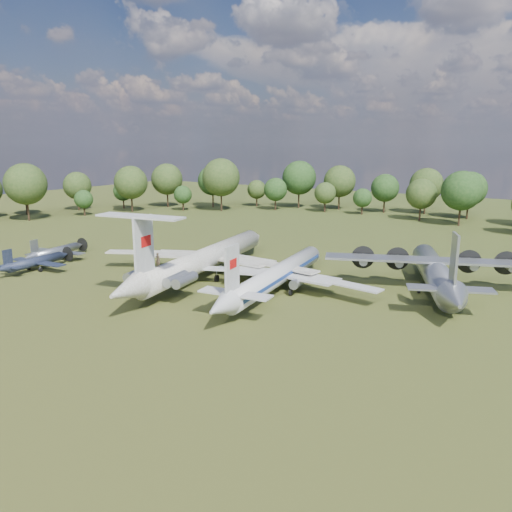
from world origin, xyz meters
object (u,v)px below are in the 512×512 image
Objects in this scene: small_prop_west at (36,264)px; small_prop_northwest at (57,253)px; il62_airliner at (206,263)px; an12_transport at (435,277)px; person_on_il62 at (158,260)px; tu104_jet at (278,279)px.

small_prop_northwest is at bearing 116.44° from small_prop_west.
il62_airliner reaches higher than small_prop_northwest.
small_prop_west is (-26.13, -12.50, -1.22)m from il62_airliner.
il62_airliner is 1.38× the size of an12_transport.
person_on_il62 is (2.44, -12.89, 3.30)m from il62_airliner.
il62_airliner is 13.52m from person_on_il62.
person_on_il62 is (-11.11, -12.20, 3.67)m from tu104_jet.
tu104_jet is 16.91m from person_on_il62.
person_on_il62 is at bearing -163.38° from an12_transport.
an12_transport is 62.97m from small_prop_west.
person_on_il62 reaches higher than il62_airliner.
il62_airliner is 13.57m from tu104_jet.
tu104_jet is at bearing 10.79° from small_prop_west.
small_prop_northwest is at bearing -20.47° from person_on_il62.
small_prop_northwest is at bearing 179.38° from il62_airliner.
person_on_il62 reaches higher than an12_transport.
tu104_jet is 22.20m from an12_transport.
an12_transport is 64.91m from small_prop_northwest.
tu104_jet is at bearing -4.06° from small_prop_northwest.
small_prop_northwest is (-44.13, -4.75, -0.87)m from tu104_jet.
il62_airliner is at bearing -0.13° from small_prop_northwest.
small_prop_west is 8.01× the size of person_on_il62.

